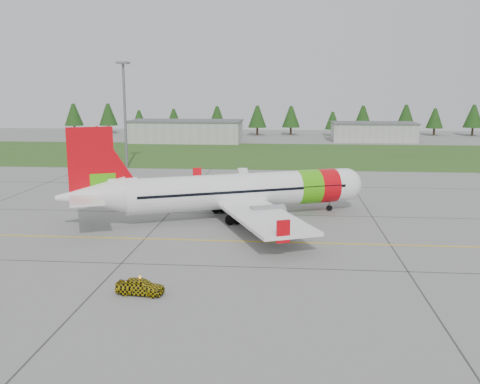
# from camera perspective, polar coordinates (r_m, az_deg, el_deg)

# --- Properties ---
(ground) EXTENTS (320.00, 320.00, 0.00)m
(ground) POSITION_cam_1_polar(r_m,az_deg,el_deg) (46.96, 5.37, -8.12)
(ground) COLOR gray
(ground) RESTS_ON ground
(aircraft) EXTENTS (35.44, 33.66, 11.28)m
(aircraft) POSITION_cam_1_polar(r_m,az_deg,el_deg) (63.85, -0.54, 0.07)
(aircraft) COLOR white
(aircraft) RESTS_ON ground
(follow_me_car) EXTENTS (1.41, 1.61, 3.70)m
(follow_me_car) POSITION_cam_1_polar(r_m,az_deg,el_deg) (41.26, -10.66, -8.27)
(follow_me_car) COLOR gold
(follow_me_car) RESTS_ON ground
(service_van) EXTENTS (1.88, 1.81, 4.64)m
(service_van) POSITION_cam_1_polar(r_m,az_deg,el_deg) (94.11, 0.30, 3.01)
(service_van) COLOR white
(service_van) RESTS_ON ground
(grass_strip) EXTENTS (320.00, 50.00, 0.03)m
(grass_strip) POSITION_cam_1_polar(r_m,az_deg,el_deg) (127.32, 5.25, 4.00)
(grass_strip) COLOR #30561E
(grass_strip) RESTS_ON ground
(taxi_guideline) EXTENTS (120.00, 0.25, 0.02)m
(taxi_guideline) POSITION_cam_1_polar(r_m,az_deg,el_deg) (54.58, 5.34, -5.37)
(taxi_guideline) COLOR gold
(taxi_guideline) RESTS_ON ground
(hangar_west) EXTENTS (32.00, 14.00, 6.00)m
(hangar_west) POSITION_cam_1_polar(r_m,az_deg,el_deg) (157.68, -5.78, 6.41)
(hangar_west) COLOR #A8A8A3
(hangar_west) RESTS_ON ground
(hangar_east) EXTENTS (24.00, 12.00, 5.20)m
(hangar_east) POSITION_cam_1_polar(r_m,az_deg,el_deg) (164.86, 14.02, 6.20)
(hangar_east) COLOR #A8A8A3
(hangar_east) RESTS_ON ground
(floodlight_mast) EXTENTS (0.50, 0.50, 20.00)m
(floodlight_mast) POSITION_cam_1_polar(r_m,az_deg,el_deg) (107.29, -12.16, 7.87)
(floodlight_mast) COLOR slate
(floodlight_mast) RESTS_ON ground
(treeline) EXTENTS (160.00, 8.00, 10.00)m
(treeline) POSITION_cam_1_polar(r_m,az_deg,el_deg) (182.69, 5.25, 7.66)
(treeline) COLOR #1C3F14
(treeline) RESTS_ON ground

